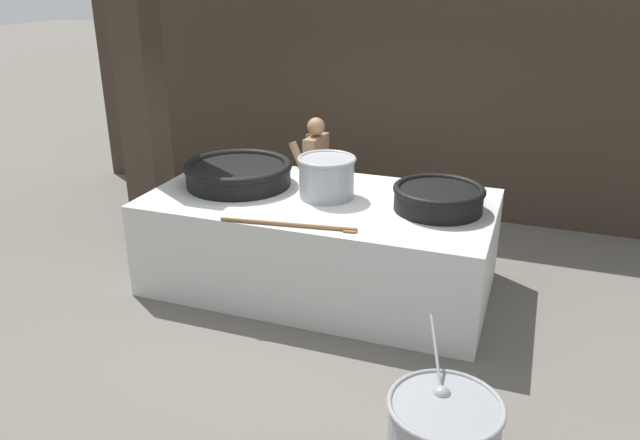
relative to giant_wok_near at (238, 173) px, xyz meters
name	(u,v)px	position (x,y,z in m)	size (l,w,h in m)	color
ground_plane	(320,284)	(1.00, -0.09, -1.17)	(60.00, 60.00, 0.00)	#666059
back_wall	(387,71)	(1.00, 2.62, 0.80)	(9.46, 0.24, 3.94)	#382D23
support_pillar	(141,88)	(-1.39, 0.30, 0.80)	(0.42, 0.42, 3.94)	#382D23
hearth_platform	(320,242)	(1.00, -0.09, -0.66)	(3.64, 1.90, 1.03)	silver
giant_wok_near	(238,173)	(0.00, 0.00, 0.00)	(1.21, 1.21, 0.26)	black
giant_wok_far	(439,197)	(2.24, -0.03, -0.01)	(0.92, 0.92, 0.25)	black
stock_pot	(327,176)	(1.06, -0.04, 0.09)	(0.62, 0.62, 0.44)	gray
stirring_paddle	(294,225)	(1.04, -0.93, -0.12)	(1.32, 0.25, 0.04)	brown
cook	(316,175)	(0.50, 1.12, -0.31)	(0.39, 0.59, 1.60)	#8C6647
prep_bowl_vegetables	(444,424)	(2.73, -2.23, -0.93)	(0.84, 1.06, 0.76)	gray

